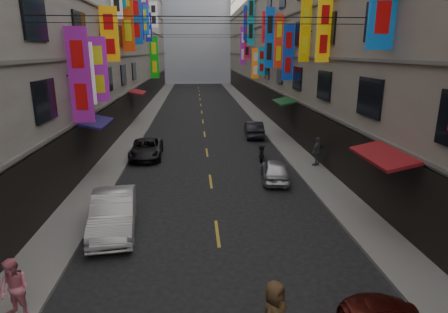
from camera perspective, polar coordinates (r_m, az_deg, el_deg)
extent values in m
cube|color=slate|center=(38.02, -12.35, 5.20)|extent=(2.00, 90.00, 0.12)
cube|color=slate|center=(38.26, 5.82, 5.55)|extent=(2.00, 90.00, 0.12)
cube|color=gray|center=(38.82, -22.51, 18.64)|extent=(10.00, 90.00, 19.00)
cube|color=black|center=(37.94, -13.91, 7.29)|extent=(0.12, 85.50, 3.00)
cube|color=#66635E|center=(37.74, -14.07, 9.84)|extent=(0.16, 90.00, 0.14)
cube|color=#66635E|center=(37.57, -14.40, 14.70)|extent=(0.16, 90.00, 0.14)
cube|color=#66635E|center=(37.68, -14.75, 19.56)|extent=(0.16, 90.00, 0.14)
cube|color=gray|center=(39.29, 15.39, 19.19)|extent=(10.00, 90.00, 19.00)
cube|color=black|center=(38.21, 7.30, 7.68)|extent=(0.12, 85.50, 3.00)
cube|color=#66635E|center=(38.01, 7.37, 10.22)|extent=(0.16, 90.00, 0.14)
cube|color=#66635E|center=(37.85, 7.55, 15.04)|extent=(0.16, 90.00, 0.14)
cube|color=#66635E|center=(37.95, 7.73, 19.87)|extent=(0.16, 90.00, 0.14)
cube|color=#B2B9C7|center=(87.16, -4.16, 18.46)|extent=(18.00, 8.00, 22.00)
cube|color=#81177F|center=(20.07, -21.12, 11.40)|extent=(1.06, 0.18, 4.63)
cylinder|color=black|center=(20.08, -21.26, 11.39)|extent=(1.16, 0.08, 0.08)
cube|color=white|center=(21.93, -20.13, 11.75)|extent=(0.74, 0.18, 3.29)
cylinder|color=black|center=(21.94, -20.26, 11.74)|extent=(0.84, 0.08, 0.08)
cube|color=yellow|center=(22.73, 14.96, 18.18)|extent=(0.78, 0.18, 3.53)
cylinder|color=black|center=(22.75, 15.09, 18.17)|extent=(0.88, 0.08, 0.08)
cube|color=purple|center=(23.98, -18.50, 12.44)|extent=(1.00, 0.18, 3.78)
cylinder|color=black|center=(23.99, -18.62, 12.43)|extent=(1.10, 0.08, 0.08)
cube|color=#C4990A|center=(26.36, 12.28, 18.16)|extent=(0.69, 0.18, 3.90)
cylinder|color=black|center=(26.38, 12.39, 18.15)|extent=(0.79, 0.08, 0.08)
cube|color=#FAA50D|center=(27.22, -17.04, 17.37)|extent=(1.15, 0.18, 3.52)
cylinder|color=black|center=(27.23, -17.15, 17.36)|extent=(1.25, 0.08, 0.08)
cube|color=#0D2F9E|center=(30.30, 9.74, 15.32)|extent=(0.83, 0.18, 4.19)
cylinder|color=black|center=(30.31, 9.83, 15.32)|extent=(0.93, 0.08, 0.08)
cube|color=red|center=(33.82, 8.35, 16.93)|extent=(0.76, 0.18, 4.42)
cylinder|color=black|center=(33.83, 8.43, 16.92)|extent=(0.86, 0.08, 0.08)
cube|color=red|center=(35.18, -14.57, 20.44)|extent=(1.03, 0.18, 6.41)
cylinder|color=black|center=(35.18, -14.65, 20.43)|extent=(1.13, 0.08, 0.08)
cube|color=#0F4BB2|center=(37.66, 6.94, 17.47)|extent=(0.86, 0.18, 5.57)
cylinder|color=black|center=(37.67, 7.02, 17.47)|extent=(0.96, 0.08, 0.08)
cube|color=#0D459F|center=(39.69, -13.27, 19.68)|extent=(1.18, 0.18, 4.67)
cylinder|color=black|center=(39.70, -13.34, 19.68)|extent=(1.28, 0.08, 0.08)
cube|color=red|center=(40.22, 6.34, 18.99)|extent=(0.76, 0.18, 3.04)
cylinder|color=black|center=(40.23, 6.41, 18.99)|extent=(0.86, 0.08, 0.08)
cube|color=#0E88A8|center=(41.85, 5.73, 14.25)|extent=(0.78, 0.18, 2.92)
cylinder|color=black|center=(41.86, 5.80, 14.24)|extent=(0.88, 0.08, 0.08)
cube|color=#0D0EA0|center=(43.39, -12.75, 19.35)|extent=(0.84, 0.18, 3.65)
cylinder|color=black|center=(43.40, -12.82, 19.34)|extent=(0.94, 0.08, 0.08)
cube|color=blue|center=(45.88, -12.14, 19.68)|extent=(1.12, 0.18, 3.12)
cylinder|color=black|center=(45.89, -12.21, 19.68)|extent=(1.22, 0.08, 0.08)
cube|color=orange|center=(45.70, 4.79, 13.96)|extent=(0.87, 0.18, 3.49)
cylinder|color=black|center=(45.71, 4.86, 13.96)|extent=(0.97, 0.08, 0.08)
cube|color=#5F1A8F|center=(47.22, -12.13, 21.59)|extent=(1.02, 0.18, 4.31)
cylinder|color=black|center=(47.23, -12.19, 21.58)|extent=(1.12, 0.08, 0.08)
cube|color=#0B7E8A|center=(49.99, 4.12, 20.06)|extent=(0.88, 0.18, 6.19)
cylinder|color=black|center=(50.00, 4.18, 20.06)|extent=(0.98, 0.08, 0.08)
cube|color=#0E1AA7|center=(51.90, -11.42, 18.77)|extent=(0.78, 0.18, 3.56)
cylinder|color=black|center=(51.91, -11.47, 18.77)|extent=(0.88, 0.08, 0.08)
cube|color=#0D1EA1|center=(52.01, 3.64, 19.62)|extent=(1.09, 0.18, 4.30)
cylinder|color=black|center=(52.02, 3.69, 19.62)|extent=(1.19, 0.08, 0.08)
cube|color=#C61241|center=(53.24, 3.52, 16.64)|extent=(0.82, 0.18, 3.77)
cylinder|color=black|center=(53.24, 3.58, 16.63)|extent=(0.92, 0.08, 0.08)
cube|color=#0D920E|center=(55.24, -10.58, 14.62)|extent=(1.14, 0.18, 5.71)
cylinder|color=black|center=(55.24, -10.63, 14.61)|extent=(1.24, 0.08, 0.08)
cube|color=white|center=(57.89, -10.67, 20.47)|extent=(1.06, 0.18, 3.45)
cylinder|color=black|center=(57.90, -10.73, 20.47)|extent=(1.16, 0.08, 0.08)
cube|color=#841A92|center=(57.66, 2.90, 16.48)|extent=(0.81, 0.18, 5.41)
cylinder|color=black|center=(57.67, 2.95, 16.48)|extent=(0.91, 0.08, 0.08)
cube|color=maroon|center=(15.31, 23.17, 0.21)|extent=(1.39, 3.20, 0.41)
cube|color=#201855|center=(22.10, -18.98, 5.07)|extent=(1.39, 3.20, 0.41)
cube|color=#13481F|center=(30.14, 9.23, 8.35)|extent=(1.39, 3.20, 0.41)
cube|color=maroon|center=(37.66, -13.07, 9.59)|extent=(1.39, 3.20, 0.41)
cylinder|color=black|center=(17.13, -2.02, 20.54)|extent=(14.00, 0.04, 0.04)
cylinder|color=black|center=(31.18, -3.24, 20.55)|extent=(14.00, 0.04, 0.04)
cylinder|color=black|center=(45.10, -3.66, 18.02)|extent=(14.00, 0.04, 0.04)
cube|color=gold|center=(14.72, -1.02, -11.59)|extent=(0.12, 2.20, 0.01)
cube|color=gold|center=(20.23, -2.05, -3.79)|extent=(0.12, 2.20, 0.01)
cube|color=gold|center=(25.96, -2.62, 0.62)|extent=(0.12, 2.20, 0.01)
cube|color=gold|center=(31.79, -2.98, 3.43)|extent=(0.12, 2.20, 0.01)
cube|color=gold|center=(37.67, -3.24, 5.36)|extent=(0.12, 2.20, 0.01)
cube|color=gold|center=(43.59, -3.42, 6.77)|extent=(0.12, 2.20, 0.01)
cube|color=gold|center=(49.52, -3.56, 7.85)|extent=(0.12, 2.20, 0.01)
cube|color=gold|center=(55.47, -3.67, 8.69)|extent=(0.12, 2.20, 0.01)
cube|color=gold|center=(61.43, -3.76, 9.37)|extent=(0.12, 2.20, 0.01)
cube|color=gold|center=(67.40, -3.84, 9.93)|extent=(0.12, 2.20, 0.01)
cube|color=gold|center=(73.37, -3.90, 10.40)|extent=(0.12, 2.20, 0.01)
cylinder|color=black|center=(23.63, 5.69, -0.35)|extent=(0.22, 0.51, 0.50)
cylinder|color=black|center=(24.88, 5.77, 0.47)|extent=(0.22, 0.51, 0.50)
cube|color=black|center=(24.22, 5.74, 0.41)|extent=(0.55, 1.33, 0.18)
cube|color=black|center=(24.37, 5.78, 1.36)|extent=(0.42, 0.60, 0.22)
cylinder|color=black|center=(23.61, 5.73, 0.77)|extent=(0.15, 0.36, 0.88)
cylinder|color=black|center=(23.52, 5.75, 1.59)|extent=(0.50, 0.16, 0.06)
imported|color=silver|center=(15.25, -16.51, -8.19)|extent=(2.13, 4.68, 1.49)
imported|color=black|center=(25.07, -11.74, 1.17)|extent=(2.12, 4.38, 1.20)
imported|color=silver|center=(20.37, 7.80, -2.03)|extent=(1.86, 3.68, 1.20)
imported|color=#23232A|center=(30.72, 4.56, 4.18)|extent=(1.59, 3.98, 1.29)
imported|color=pink|center=(11.36, -29.32, -17.24)|extent=(0.96, 0.81, 1.66)
imported|color=#5A5A5C|center=(23.05, 14.05, 0.76)|extent=(1.17, 1.09, 1.76)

